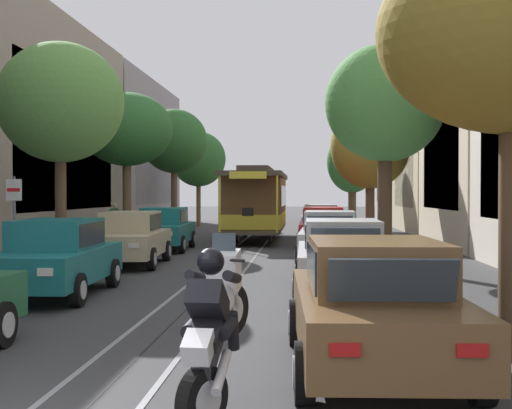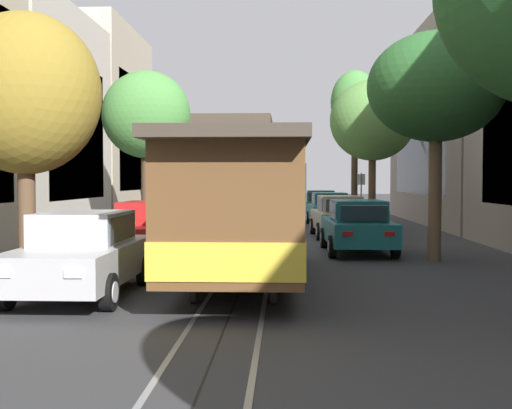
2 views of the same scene
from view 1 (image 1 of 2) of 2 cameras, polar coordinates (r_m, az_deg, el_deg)
ground_plane at (r=25.14m, az=-0.87°, el=-3.88°), size 160.00×160.00×0.00m
trolley_track_rails at (r=28.10m, az=-0.34°, el=-3.36°), size 1.14×57.83×0.01m
building_facade_left at (r=31.01m, az=-19.34°, el=5.85°), size 5.88×49.53×9.83m
parked_car_teal_second_left at (r=14.73m, az=-16.45°, el=-4.26°), size 2.10×4.40×1.58m
parked_car_beige_mid_left at (r=20.37m, az=-10.52°, el=-2.79°), size 2.14×4.42×1.58m
parked_car_teal_fourth_left at (r=25.54m, az=-7.74°, el=-2.02°), size 2.08×4.39×1.58m
parked_car_brown_near_right at (r=8.31m, az=9.85°, el=-8.28°), size 2.12×4.41×1.58m
parked_car_silver_second_right at (r=14.26m, az=7.20°, el=-4.40°), size 2.01×4.37×1.58m
parked_car_silver_mid_right at (r=20.88m, az=6.20°, el=-2.68°), size 2.11×4.41×1.58m
parked_car_red_fourth_right at (r=26.57m, az=5.61°, el=-1.90°), size 2.03×4.38×1.58m
parked_car_silver_fifth_right at (r=32.39m, az=5.41°, el=-1.38°), size 2.01×4.36×1.58m
street_tree_kerb_left_second at (r=19.32m, az=-16.08°, el=8.16°), size 3.44×3.05×6.21m
street_tree_kerb_left_mid at (r=27.80m, az=-10.77°, el=6.14°), size 3.67×3.33×6.15m
street_tree_kerb_left_fourth at (r=36.00m, az=-6.88°, el=5.25°), size 3.48×2.95×6.53m
street_tree_kerb_left_far at (r=43.63m, az=-4.84°, el=3.80°), size 3.48×3.02×6.05m
street_tree_kerb_right_second at (r=19.91m, az=10.76°, el=8.22°), size 3.42×2.88×6.38m
street_tree_kerb_right_mid at (r=30.02m, az=9.54°, el=4.76°), size 3.45×2.97×5.99m
street_tree_kerb_right_fourth at (r=40.18m, az=8.07°, el=3.47°), size 2.96×2.75×5.73m
cable_car_trolley at (r=30.93m, az=0.07°, el=0.12°), size 2.58×9.14×3.28m
motorcycle_with_rider at (r=6.61m, az=-3.53°, el=-9.74°), size 0.54×1.87×1.73m
pedestrian_on_left_pavement at (r=32.44m, az=-11.77°, el=-1.17°), size 0.55×0.25×1.64m
fire_hydrant at (r=17.94m, az=-17.05°, el=-4.53°), size 0.40×0.22×0.84m
street_sign_post at (r=16.25m, az=-19.59°, el=-1.08°), size 0.36×0.07×2.50m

